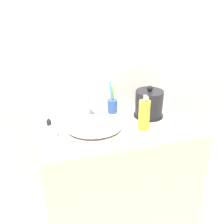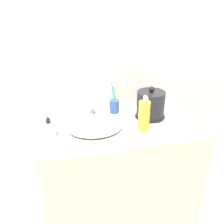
% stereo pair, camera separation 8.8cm
% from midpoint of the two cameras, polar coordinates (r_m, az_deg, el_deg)
% --- Properties ---
extents(wall_back, '(6.00, 0.04, 2.60)m').
position_cam_midpoint_polar(wall_back, '(1.78, 0.71, 15.33)').
color(wall_back, beige).
rests_on(wall_back, ground_plane).
extents(vanity_counter, '(1.00, 0.56, 0.82)m').
position_cam_midpoint_polar(vanity_counter, '(1.89, 2.82, -14.03)').
color(vanity_counter, '#B7AD99').
rests_on(vanity_counter, ground_plane).
extents(sink_basin, '(0.35, 0.31, 0.04)m').
position_cam_midpoint_polar(sink_basin, '(1.62, -2.30, -2.92)').
color(sink_basin, white).
rests_on(sink_basin, vanity_counter).
extents(faucet, '(0.06, 0.12, 0.18)m').
position_cam_midpoint_polar(faucet, '(1.75, -3.30, 1.99)').
color(faucet, silver).
rests_on(faucet, vanity_counter).
extents(electric_kettle, '(0.20, 0.20, 0.22)m').
position_cam_midpoint_polar(electric_kettle, '(1.76, 9.82, 1.43)').
color(electric_kettle, black).
rests_on(electric_kettle, vanity_counter).
extents(toothbrush_cup, '(0.07, 0.07, 0.23)m').
position_cam_midpoint_polar(toothbrush_cup, '(1.81, 1.89, 1.34)').
color(toothbrush_cup, '#2D519E').
rests_on(toothbrush_cup, vanity_counter).
extents(lotion_bottle, '(0.07, 0.07, 0.22)m').
position_cam_midpoint_polar(lotion_bottle, '(1.59, 8.57, -0.82)').
color(lotion_bottle, gold).
rests_on(lotion_bottle, vanity_counter).
extents(shampoo_bottle, '(0.08, 0.08, 0.14)m').
position_cam_midpoint_polar(shampoo_bottle, '(1.54, -11.95, -3.80)').
color(shampoo_bottle, white).
rests_on(shampoo_bottle, vanity_counter).
extents(soap_dish, '(0.10, 0.10, 0.03)m').
position_cam_midpoint_polar(soap_dish, '(1.52, 7.20, -5.68)').
color(soap_dish, white).
rests_on(soap_dish, vanity_counter).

